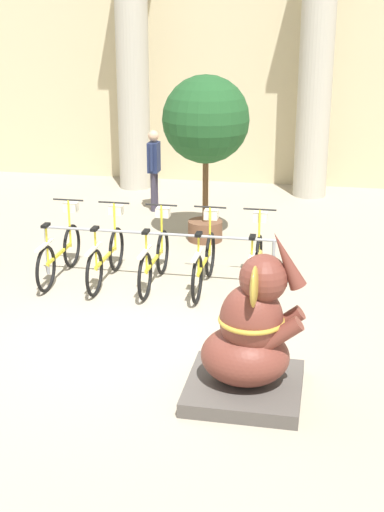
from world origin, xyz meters
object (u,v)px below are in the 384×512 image
(bicycle_3, at_px, (204,261))
(elephant_statue, at_px, (250,341))
(bicycle_4, at_px, (255,264))
(person_pedestrian, at_px, (154,163))
(bicycle_1, at_px, (107,255))
(bicycle_0, at_px, (60,251))
(bicycle_2, at_px, (155,258))
(potted_tree, at_px, (206,124))

(bicycle_3, xyz_separation_m, elephant_statue, (0.99, -2.90, 0.21))
(bicycle_4, xyz_separation_m, person_pedestrian, (-2.45, 3.91, 0.54))
(bicycle_4, bearing_deg, bicycle_1, -178.93)
(bicycle_0, bearing_deg, bicycle_2, -0.58)
(bicycle_0, relative_size, bicycle_3, 1.00)
(bicycle_1, height_order, elephant_statue, elephant_statue)
(elephant_statue, height_order, person_pedestrian, elephant_statue)
(elephant_statue, bearing_deg, bicycle_3, 108.93)
(bicycle_2, relative_size, person_pedestrian, 1.08)
(bicycle_1, bearing_deg, bicycle_2, 0.40)
(elephant_statue, distance_m, person_pedestrian, 7.35)
(bicycle_1, bearing_deg, elephant_statue, -49.47)
(elephant_statue, bearing_deg, person_pedestrian, 111.67)
(bicycle_0, distance_m, person_pedestrian, 4.00)
(bicycle_2, relative_size, bicycle_4, 1.00)
(bicycle_1, distance_m, person_pedestrian, 4.00)
(person_pedestrian, bearing_deg, bicycle_2, -75.96)
(bicycle_1, bearing_deg, bicycle_0, 178.44)
(bicycle_2, xyz_separation_m, elephant_statue, (1.72, -2.87, 0.21))
(bicycle_3, bearing_deg, bicycle_4, 1.00)
(bicycle_1, xyz_separation_m, bicycle_2, (0.73, 0.01, 0.00))
(person_pedestrian, bearing_deg, bicycle_3, -66.37)
(bicycle_4, bearing_deg, bicycle_2, -178.59)
(elephant_statue, height_order, potted_tree, potted_tree)
(bicycle_1, xyz_separation_m, potted_tree, (1.08, 2.22, 1.61))
(bicycle_2, bearing_deg, bicycle_4, 1.41)
(elephant_statue, xyz_separation_m, person_pedestrian, (-2.71, 6.82, 0.33))
(elephant_statue, bearing_deg, bicycle_2, 120.95)
(elephant_statue, xyz_separation_m, potted_tree, (-1.37, 5.09, 1.40))
(bicycle_4, relative_size, potted_tree, 0.61)
(bicycle_2, relative_size, bicycle_3, 1.00)
(bicycle_0, bearing_deg, potted_tree, 50.58)
(bicycle_1, xyz_separation_m, bicycle_3, (1.46, 0.03, 0.00))
(bicycle_0, relative_size, bicycle_4, 1.00)
(bicycle_3, xyz_separation_m, potted_tree, (-0.38, 2.19, 1.61))
(bicycle_3, bearing_deg, bicycle_2, -178.19)
(bicycle_3, distance_m, elephant_statue, 3.07)
(bicycle_4, height_order, elephant_statue, elephant_statue)
(potted_tree, bearing_deg, bicycle_3, -80.20)
(bicycle_1, relative_size, bicycle_2, 1.00)
(bicycle_4, bearing_deg, bicycle_0, -179.59)
(bicycle_1, height_order, potted_tree, potted_tree)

